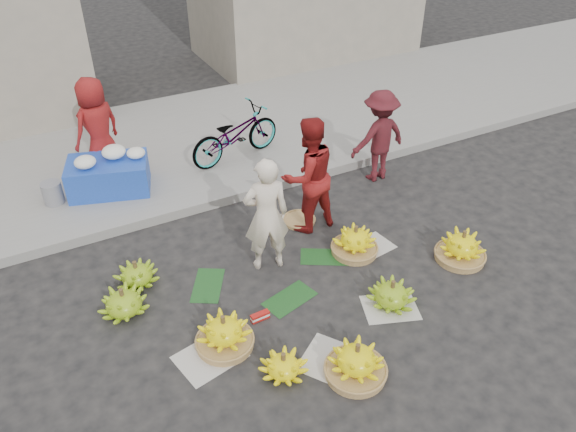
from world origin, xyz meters
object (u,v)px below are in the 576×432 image
banana_bunch_0 (224,333)px  banana_bunch_4 (462,247)px  bicycle (235,134)px  vendor_cream (266,215)px  flower_table (109,174)px

banana_bunch_0 → banana_bunch_4: size_ratio=0.90×
banana_bunch_4 → bicycle: size_ratio=0.43×
vendor_cream → bicycle: bearing=-92.2°
banana_bunch_4 → vendor_cream: 2.64m
banana_bunch_0 → banana_bunch_4: 3.37m
banana_bunch_4 → banana_bunch_0: bearing=179.2°
banana_bunch_0 → vendor_cream: 1.59m
flower_table → bicycle: 2.13m
banana_bunch_4 → vendor_cream: size_ratio=0.46×
banana_bunch_4 → flower_table: 5.28m
banana_bunch_0 → bicycle: bearing=64.7°
banana_bunch_0 → flower_table: 3.70m
banana_bunch_4 → flower_table: flower_table is taller
vendor_cream → banana_bunch_0: bearing=57.9°
banana_bunch_4 → flower_table: size_ratio=0.54×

